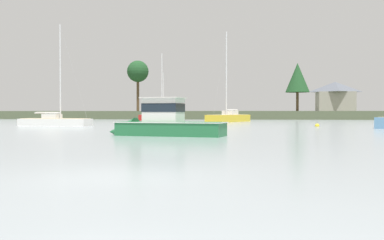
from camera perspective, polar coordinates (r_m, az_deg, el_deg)
name	(u,v)px	position (r m, az deg, el deg)	size (l,w,h in m)	color
ground_plane	(114,177)	(10.17, -9.96, -7.22)	(400.00, 400.00, 0.00)	#939EA3
far_shore_bank	(238,115)	(111.97, 5.88, 0.70)	(171.63, 50.70, 1.69)	#4C563D
sailboat_white	(55,124)	(48.80, -17.19, -0.46)	(7.82, 2.92, 11.15)	white
sailboat_yellow	(229,120)	(66.87, 4.75, 0.03)	(6.48, 10.19, 14.12)	gold
cruiser_green	(159,127)	(27.46, -4.23, -0.89)	(7.84, 3.41, 4.63)	#236B3D
sailboat_red	(160,119)	(79.04, -4.19, 0.16)	(5.93, 9.24, 12.68)	#B2231E
mooring_buoy_yellow	(317,126)	(46.59, 15.80, -0.71)	(0.44, 0.44, 0.49)	yellow
mooring_buoy_orange	(180,125)	(47.60, -1.55, -0.65)	(0.37, 0.37, 0.42)	orange
shore_tree_inland_a	(138,72)	(103.12, -6.98, 6.16)	(4.94, 4.94, 11.62)	brown
shore_tree_inland_b	(297,78)	(98.14, 13.41, 5.30)	(5.14, 5.14, 10.33)	brown
cottage_hillside	(335,96)	(124.06, 17.93, 2.95)	(10.06, 7.89, 7.83)	#9E998E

